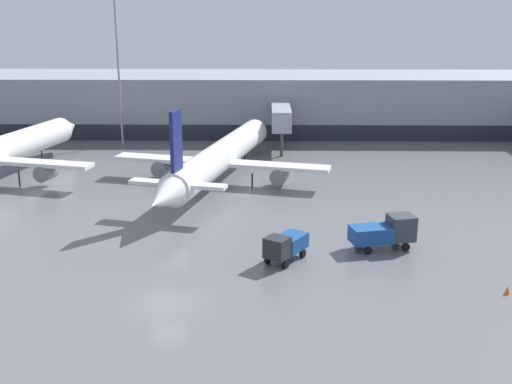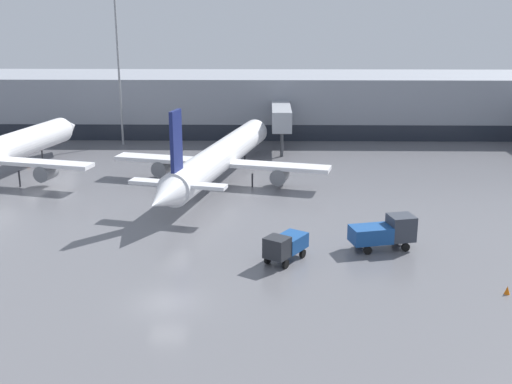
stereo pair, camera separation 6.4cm
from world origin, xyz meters
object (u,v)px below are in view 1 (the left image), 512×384
(traffic_cone_1, at_px, (28,164))
(apron_light_mast_2, at_px, (116,21))
(service_truck_2, at_px, (385,231))
(traffic_cone_2, at_px, (507,290))
(service_truck_3, at_px, (285,245))
(parked_jet_1, at_px, (220,157))

(traffic_cone_1, xyz_separation_m, apron_light_mast_2, (9.13, 13.32, 17.05))
(service_truck_2, relative_size, traffic_cone_1, 8.10)
(service_truck_2, xyz_separation_m, apron_light_mast_2, (-30.82, 40.81, 15.87))
(traffic_cone_2, bearing_deg, service_truck_3, 159.47)
(apron_light_mast_2, bearing_deg, parked_jet_1, -52.68)
(parked_jet_1, xyz_separation_m, traffic_cone_2, (22.36, -28.99, -2.65))
(apron_light_mast_2, bearing_deg, traffic_cone_2, -52.49)
(service_truck_3, height_order, traffic_cone_2, service_truck_3)
(parked_jet_1, bearing_deg, apron_light_mast_2, 51.21)
(service_truck_2, distance_m, apron_light_mast_2, 53.55)
(parked_jet_1, distance_m, traffic_cone_1, 25.89)
(parked_jet_1, height_order, traffic_cone_2, parked_jet_1)
(traffic_cone_1, height_order, traffic_cone_2, traffic_cone_1)
(parked_jet_1, distance_m, traffic_cone_2, 36.70)
(parked_jet_1, relative_size, traffic_cone_1, 53.89)
(parked_jet_1, height_order, service_truck_2, parked_jet_1)
(service_truck_2, xyz_separation_m, traffic_cone_2, (7.16, -8.65, -1.22))
(apron_light_mast_2, bearing_deg, service_truck_2, -52.94)
(service_truck_3, bearing_deg, parked_jet_1, -130.51)
(service_truck_3, relative_size, traffic_cone_2, 7.41)
(service_truck_2, height_order, apron_light_mast_2, apron_light_mast_2)
(service_truck_2, distance_m, service_truck_3, 8.87)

